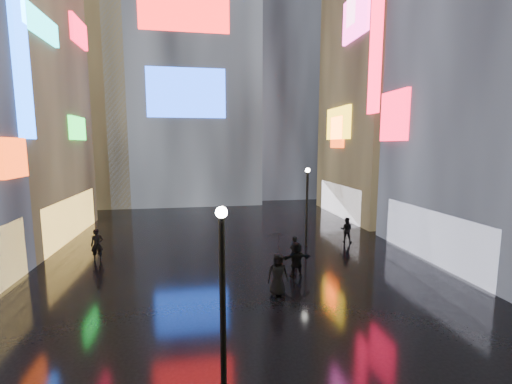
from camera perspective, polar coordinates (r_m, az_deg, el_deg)
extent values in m
plane|color=black|center=(21.22, -3.72, -10.52)|extent=(140.00, 140.00, 0.00)
cube|color=red|center=(20.36, -35.43, 4.66)|extent=(0.25, 2.24, 1.94)
cube|color=blue|center=(22.30, -34.55, 17.68)|extent=(0.25, 1.40, 8.00)
cube|color=#FFC659|center=(28.04, -28.40, -3.76)|extent=(0.20, 10.00, 3.00)
cube|color=green|center=(29.24, -27.62, 9.38)|extent=(0.25, 3.00, 1.71)
cube|color=#15CDD0|center=(25.25, -32.38, 22.59)|extent=(0.25, 4.84, 1.37)
cube|color=red|center=(32.18, -27.42, 22.56)|extent=(0.25, 3.32, 1.94)
cube|color=white|center=(22.14, 27.31, -6.58)|extent=(0.20, 9.00, 3.00)
cube|color=red|center=(24.86, 22.07, 11.66)|extent=(0.25, 2.99, 3.26)
cube|color=red|center=(28.25, 19.38, 22.44)|extent=(0.25, 1.40, 10.00)
cube|color=black|center=(35.80, 22.09, 19.09)|extent=(10.00, 12.00, 28.00)
cube|color=white|center=(33.20, 13.76, -1.36)|extent=(0.20, 9.00, 3.00)
cube|color=gold|center=(33.05, 13.54, 11.07)|extent=(0.25, 4.92, 2.91)
cube|color=#DB2B95|center=(32.13, 16.28, 26.32)|extent=(0.25, 4.36, 3.46)
cube|color=red|center=(33.12, 13.41, 9.65)|extent=(0.25, 2.63, 2.87)
cube|color=green|center=(33.02, 15.76, 27.50)|extent=(0.25, 1.69, 2.90)
cube|color=black|center=(46.31, -11.57, 25.71)|extent=(16.00, 14.00, 42.00)
cube|color=#FF1414|center=(39.62, -11.92, 28.88)|extent=(9.00, 0.20, 6.00)
cube|color=#194CFF|center=(37.33, -11.52, 15.89)|extent=(8.00, 0.20, 5.00)
cube|color=black|center=(48.46, 3.93, 20.13)|extent=(12.00, 12.00, 34.00)
cube|color=black|center=(44.15, -26.31, 15.29)|extent=(10.00, 10.00, 26.00)
cylinder|color=black|center=(9.25, -5.55, -19.08)|extent=(0.16, 0.16, 5.00)
sphere|color=white|center=(8.41, -5.78, -3.39)|extent=(0.30, 0.30, 0.30)
cylinder|color=black|center=(22.85, 8.48, -2.78)|extent=(0.16, 0.16, 5.00)
sphere|color=white|center=(22.52, 8.61, 3.60)|extent=(0.30, 0.30, 0.30)
imported|color=black|center=(15.69, 3.67, -13.54)|extent=(0.98, 0.67, 1.93)
imported|color=black|center=(17.81, 6.78, -11.12)|extent=(1.72, 0.63, 1.82)
imported|color=black|center=(22.10, -24.97, -8.00)|extent=(0.76, 0.59, 1.86)
imported|color=black|center=(24.60, 14.82, -6.09)|extent=(1.05, 0.98, 1.74)
imported|color=black|center=(15.22, 3.72, -8.49)|extent=(1.47, 1.47, 0.94)
imported|color=black|center=(19.43, 6.34, -9.73)|extent=(0.72, 0.66, 1.66)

